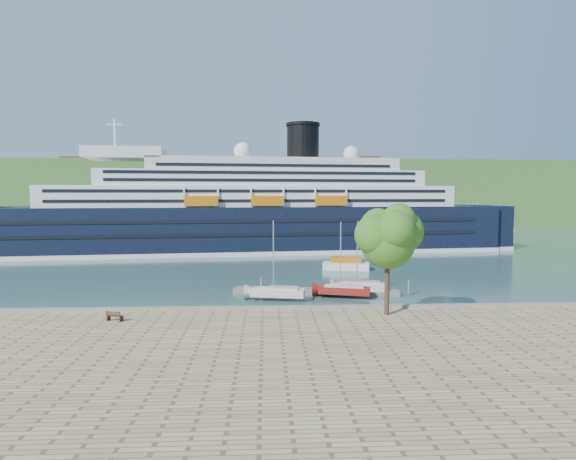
# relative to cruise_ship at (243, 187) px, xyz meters

# --- Properties ---
(ground) EXTENTS (400.00, 400.00, 0.00)m
(ground) POSITION_rel_cruise_ship_xyz_m (7.36, -54.45, -13.36)
(ground) COLOR #2F554D
(ground) RESTS_ON ground
(far_hillside) EXTENTS (400.00, 50.00, 24.00)m
(far_hillside) POSITION_rel_cruise_ship_xyz_m (7.36, 90.55, -1.36)
(far_hillside) COLOR #365D25
(far_hillside) RESTS_ON ground
(quay_coping) EXTENTS (220.00, 0.50, 0.30)m
(quay_coping) POSITION_rel_cruise_ship_xyz_m (7.36, -54.65, -12.21)
(quay_coping) COLOR slate
(quay_coping) RESTS_ON promenade
(cruise_ship) EXTENTS (120.16, 29.97, 26.72)m
(cruise_ship) POSITION_rel_cruise_ship_xyz_m (0.00, 0.00, 0.00)
(cruise_ship) COLOR black
(cruise_ship) RESTS_ON ground
(park_bench) EXTENTS (1.62, 1.04, 0.96)m
(park_bench) POSITION_rel_cruise_ship_xyz_m (-8.41, -58.33, -11.88)
(park_bench) COLOR #4B2715
(park_bench) RESTS_ON promenade
(promenade_tree) EXTENTS (6.60, 6.60, 10.93)m
(promenade_tree) POSITION_rel_cruise_ship_xyz_m (15.56, -57.31, -6.90)
(promenade_tree) COLOR #326B1C
(promenade_tree) RESTS_ON promenade
(floating_pontoon) EXTENTS (20.00, 5.52, 0.44)m
(floating_pontoon) POSITION_rel_cruise_ship_xyz_m (10.62, -42.64, -13.14)
(floating_pontoon) COLOR gray
(floating_pontoon) RESTS_ON ground
(sailboat_white_near) EXTENTS (6.87, 3.02, 8.58)m
(sailboat_white_near) POSITION_rel_cruise_ship_xyz_m (5.94, -46.48, -9.07)
(sailboat_white_near) COLOR silver
(sailboat_white_near) RESTS_ON ground
(sailboat_red) EXTENTS (6.71, 3.46, 8.35)m
(sailboat_red) POSITION_rel_cruise_ship_xyz_m (13.65, -45.43, -9.18)
(sailboat_red) COLOR maroon
(sailboat_red) RESTS_ON ground
(sailboat_white_far) EXTENTS (6.64, 2.66, 8.34)m
(sailboat_white_far) POSITION_rel_cruise_ship_xyz_m (15.99, -43.29, -9.19)
(sailboat_white_far) COLOR silver
(sailboat_white_far) RESTS_ON ground
(tender_launch) EXTENTS (7.65, 3.88, 2.02)m
(tender_launch) POSITION_rel_cruise_ship_xyz_m (17.28, -24.96, -12.35)
(tender_launch) COLOR #D0680C
(tender_launch) RESTS_ON ground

